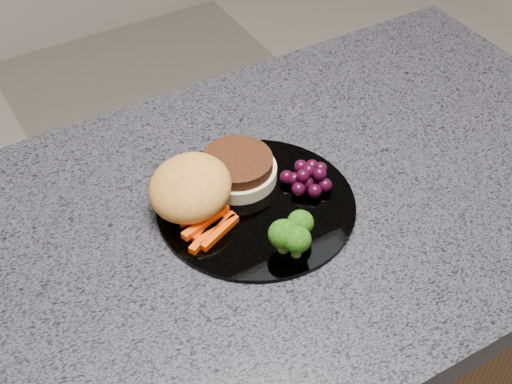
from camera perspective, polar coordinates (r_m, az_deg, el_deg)
countertop at (r=0.92m, az=-2.35°, el=-3.67°), size 1.20×0.60×0.04m
plate at (r=0.93m, az=0.00°, el=-1.03°), size 0.26×0.26×0.01m
burger at (r=0.92m, az=-3.90°, el=0.70°), size 0.21×0.16×0.06m
carrot_sticks at (r=0.89m, az=-3.81°, el=-2.71°), size 0.08×0.06×0.02m
broccoli at (r=0.85m, az=2.93°, el=-3.31°), size 0.06×0.06×0.05m
grape_bunch at (r=0.94m, az=4.20°, el=1.21°), size 0.07×0.06×0.03m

